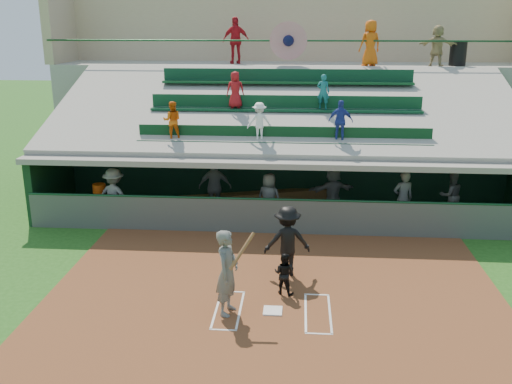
# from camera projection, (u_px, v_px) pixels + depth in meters

# --- Properties ---
(ground) EXTENTS (100.00, 100.00, 0.00)m
(ground) POSITION_uv_depth(u_px,v_px,m) (273.00, 312.00, 13.03)
(ground) COLOR #205317
(ground) RESTS_ON ground
(dirt_slab) EXTENTS (11.00, 9.00, 0.02)m
(dirt_slab) POSITION_uv_depth(u_px,v_px,m) (274.00, 301.00, 13.50)
(dirt_slab) COLOR brown
(dirt_slab) RESTS_ON ground
(home_plate) EXTENTS (0.43, 0.43, 0.03)m
(home_plate) POSITION_uv_depth(u_px,v_px,m) (273.00, 311.00, 13.02)
(home_plate) COLOR white
(home_plate) RESTS_ON dirt_slab
(batters_box_chalk) EXTENTS (2.65, 1.85, 0.01)m
(batters_box_chalk) POSITION_uv_depth(u_px,v_px,m) (273.00, 311.00, 13.02)
(batters_box_chalk) COLOR white
(batters_box_chalk) RESTS_ON dirt_slab
(dugout_floor) EXTENTS (16.00, 3.50, 0.04)m
(dugout_floor) POSITION_uv_depth(u_px,v_px,m) (282.00, 215.00, 19.46)
(dugout_floor) COLOR gray
(dugout_floor) RESTS_ON ground
(concourse_slab) EXTENTS (20.00, 3.00, 4.60)m
(concourse_slab) POSITION_uv_depth(u_px,v_px,m) (288.00, 116.00, 25.24)
(concourse_slab) COLOR gray
(concourse_slab) RESTS_ON ground
(grandstand) EXTENTS (20.40, 10.40, 7.80)m
(grandstand) POSITION_uv_depth(u_px,v_px,m) (286.00, 130.00, 22.41)
(grandstand) COLOR #505550
(grandstand) RESTS_ON ground
(batter_at_plate) EXTENTS (0.94, 0.83, 1.99)m
(batter_at_plate) POSITION_uv_depth(u_px,v_px,m) (227.00, 272.00, 12.69)
(batter_at_plate) COLOR #545752
(batter_at_plate) RESTS_ON dirt_slab
(catcher) EXTENTS (0.61, 0.54, 1.05)m
(catcher) POSITION_uv_depth(u_px,v_px,m) (284.00, 273.00, 13.74)
(catcher) COLOR black
(catcher) RESTS_ON dirt_slab
(home_umpire) EXTENTS (1.30, 0.89, 1.86)m
(home_umpire) POSITION_uv_depth(u_px,v_px,m) (287.00, 241.00, 14.66)
(home_umpire) COLOR black
(home_umpire) RESTS_ON dirt_slab
(dugout_bench) EXTENTS (14.87, 4.97, 0.46)m
(dugout_bench) POSITION_uv_depth(u_px,v_px,m) (277.00, 197.00, 20.53)
(dugout_bench) COLOR olive
(dugout_bench) RESTS_ON dugout_floor
(white_table) EXTENTS (0.90, 0.71, 0.75)m
(white_table) POSITION_uv_depth(u_px,v_px,m) (99.00, 208.00, 18.94)
(white_table) COLOR white
(white_table) RESTS_ON dugout_floor
(water_cooler) EXTENTS (0.42, 0.42, 0.42)m
(water_cooler) POSITION_uv_depth(u_px,v_px,m) (99.00, 190.00, 18.83)
(water_cooler) COLOR #E04F0D
(water_cooler) RESTS_ON white_table
(dugout_player_a) EXTENTS (1.30, 0.90, 1.83)m
(dugout_player_a) POSITION_uv_depth(u_px,v_px,m) (114.00, 196.00, 18.36)
(dugout_player_a) COLOR #5D5F5A
(dugout_player_a) RESTS_ON dugout_floor
(dugout_player_b) EXTENTS (1.12, 0.49, 1.90)m
(dugout_player_b) POSITION_uv_depth(u_px,v_px,m) (215.00, 187.00, 19.26)
(dugout_player_b) COLOR #5B5E59
(dugout_player_b) RESTS_ON dugout_floor
(dugout_player_c) EXTENTS (0.95, 0.78, 1.67)m
(dugout_player_c) POSITION_uv_depth(u_px,v_px,m) (269.00, 198.00, 18.40)
(dugout_player_c) COLOR #50524E
(dugout_player_c) RESTS_ON dugout_floor
(dugout_player_d) EXTENTS (1.66, 0.96, 1.70)m
(dugout_player_d) POSITION_uv_depth(u_px,v_px,m) (333.00, 192.00, 19.08)
(dugout_player_d) COLOR #5C5F5A
(dugout_player_d) RESTS_ON dugout_floor
(dugout_player_e) EXTENTS (0.74, 0.57, 1.81)m
(dugout_player_e) POSITION_uv_depth(u_px,v_px,m) (403.00, 199.00, 18.14)
(dugout_player_e) COLOR #565954
(dugout_player_e) RESTS_ON dugout_floor
(dugout_player_f) EXTENTS (0.86, 0.73, 1.59)m
(dugout_player_f) POSITION_uv_depth(u_px,v_px,m) (451.00, 195.00, 18.86)
(dugout_player_f) COLOR #565853
(dugout_player_f) RESTS_ON dugout_floor
(trash_bin) EXTENTS (0.66, 0.66, 1.00)m
(trash_bin) POSITION_uv_depth(u_px,v_px,m) (458.00, 53.00, 23.13)
(trash_bin) COLOR black
(trash_bin) RESTS_ON concourse_slab
(concourse_staff_a) EXTENTS (1.22, 0.81, 1.93)m
(concourse_staff_a) POSITION_uv_depth(u_px,v_px,m) (236.00, 40.00, 24.11)
(concourse_staff_a) COLOR red
(concourse_staff_a) RESTS_ON concourse_slab
(concourse_staff_b) EXTENTS (1.03, 0.85, 1.81)m
(concourse_staff_b) POSITION_uv_depth(u_px,v_px,m) (370.00, 43.00, 22.76)
(concourse_staff_b) COLOR #D5560C
(concourse_staff_b) RESTS_ON concourse_slab
(concourse_staff_c) EXTENTS (1.57, 0.97, 1.62)m
(concourse_staff_c) POSITION_uv_depth(u_px,v_px,m) (437.00, 46.00, 22.90)
(concourse_staff_c) COLOR tan
(concourse_staff_c) RESTS_ON concourse_slab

